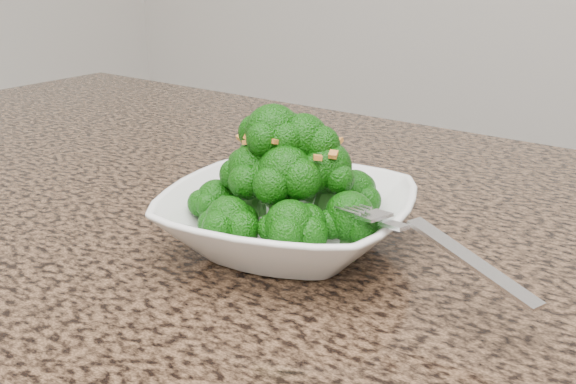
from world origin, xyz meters
The scene contains 5 objects.
granite_counter centered at (0.00, 0.30, 0.89)m, with size 1.64×1.04×0.03m, color brown.
bowl centered at (-0.02, 0.37, 0.92)m, with size 0.20×0.20×0.05m, color white.
broccoli_pile centered at (-0.02, 0.37, 0.99)m, with size 0.18×0.18×0.08m, color #11580A, non-canonical shape.
garlic_topping centered at (-0.02, 0.37, 1.03)m, with size 0.11×0.11×0.01m, color orange, non-canonical shape.
fork centered at (0.10, 0.34, 0.96)m, with size 0.18×0.03×0.01m, color silver, non-canonical shape.
Camera 1 is at (0.32, -0.08, 1.15)m, focal length 45.00 mm.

